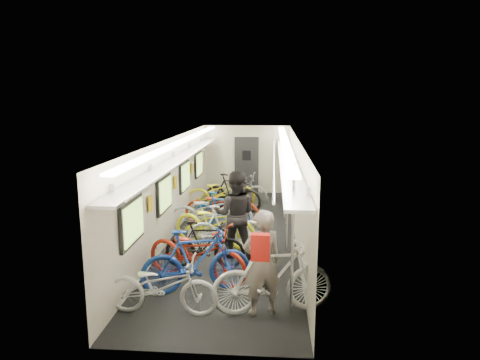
% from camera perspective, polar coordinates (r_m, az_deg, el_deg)
% --- Properties ---
extents(train_car_shell, '(10.00, 10.00, 10.00)m').
position_cam_1_polar(train_car_shell, '(10.98, -2.38, 2.07)').
color(train_car_shell, black).
rests_on(train_car_shell, ground).
extents(bicycle_0, '(1.78, 0.67, 0.93)m').
position_cam_1_polar(bicycle_0, '(6.92, -10.36, -13.72)').
color(bicycle_0, silver).
rests_on(bicycle_0, ground).
extents(bicycle_1, '(1.98, 1.07, 1.14)m').
position_cam_1_polar(bicycle_1, '(7.51, -5.85, -10.70)').
color(bicycle_1, '#193A97').
rests_on(bicycle_1, ground).
extents(bicycle_2, '(2.20, 1.46, 1.09)m').
position_cam_1_polar(bicycle_2, '(7.97, -5.83, -9.60)').
color(bicycle_2, maroon).
rests_on(bicycle_2, ground).
extents(bicycle_3, '(1.62, 0.54, 0.96)m').
position_cam_1_polar(bicycle_3, '(8.56, -4.71, -8.60)').
color(bicycle_3, black).
rests_on(bicycle_3, ground).
extents(bicycle_4, '(2.16, 1.37, 1.07)m').
position_cam_1_polar(bicycle_4, '(9.78, -3.38, -5.76)').
color(bicycle_4, yellow).
rests_on(bicycle_4, ground).
extents(bicycle_5, '(1.79, 0.82, 1.04)m').
position_cam_1_polar(bicycle_5, '(9.47, -1.82, -6.40)').
color(bicycle_5, white).
rests_on(bicycle_5, ground).
extents(bicycle_6, '(2.17, 0.95, 1.10)m').
position_cam_1_polar(bicycle_6, '(10.73, -3.84, -4.19)').
color(bicycle_6, '#A8A8AD').
rests_on(bicycle_6, ground).
extents(bicycle_7, '(1.68, 0.85, 0.97)m').
position_cam_1_polar(bicycle_7, '(11.02, -2.42, -4.12)').
color(bicycle_7, '#195299').
rests_on(bicycle_7, ground).
extents(bicycle_8, '(2.06, 0.88, 1.05)m').
position_cam_1_polar(bicycle_8, '(11.30, -2.46, -3.53)').
color(bicycle_8, '#A02911').
rests_on(bicycle_8, ground).
extents(bicycle_9, '(1.93, 1.18, 1.12)m').
position_cam_1_polar(bicycle_9, '(12.78, -0.98, -1.69)').
color(bicycle_9, black).
rests_on(bicycle_9, ground).
extents(bicycle_10, '(2.24, 1.30, 1.11)m').
position_cam_1_polar(bicycle_10, '(12.87, -2.55, -1.63)').
color(bicycle_10, gold).
rests_on(bicycle_10, ground).
extents(bicycle_11, '(2.02, 0.97, 1.17)m').
position_cam_1_polar(bicycle_11, '(6.81, 4.44, -12.88)').
color(bicycle_11, white).
rests_on(bicycle_11, ground).
extents(bicycle_12, '(2.08, 1.01, 1.05)m').
position_cam_1_polar(bicycle_12, '(13.42, -0.53, -1.24)').
color(bicycle_12, slate).
rests_on(bicycle_12, ground).
extents(passenger_near, '(0.72, 0.59, 1.69)m').
position_cam_1_polar(passenger_near, '(6.67, 2.95, -10.98)').
color(passenger_near, gray).
rests_on(passenger_near, ground).
extents(passenger_mid, '(0.92, 0.73, 1.85)m').
position_cam_1_polar(passenger_mid, '(9.03, -0.64, -4.59)').
color(passenger_mid, black).
rests_on(passenger_mid, ground).
extents(backpack, '(0.27, 0.16, 0.38)m').
position_cam_1_polar(backpack, '(6.03, 2.76, -8.93)').
color(backpack, red).
rests_on(backpack, passenger_near).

